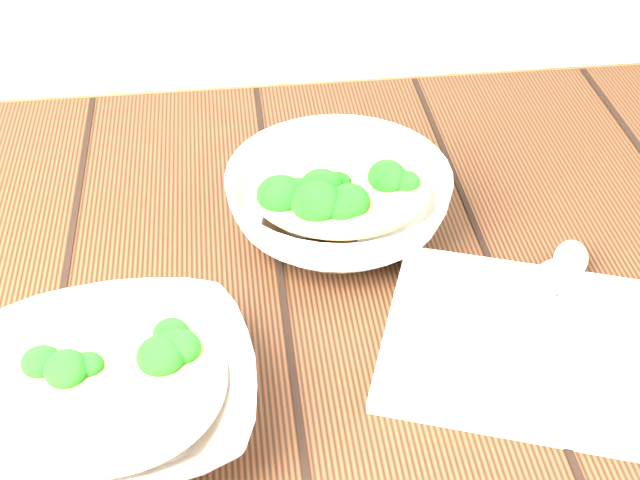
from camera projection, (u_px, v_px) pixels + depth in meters
table at (308, 394)px, 0.88m from camera, size 1.20×0.80×0.75m
soup_bowl_front at (116, 395)px, 0.68m from camera, size 0.23×0.23×0.06m
soup_bowl_back at (338, 200)px, 0.86m from camera, size 0.27×0.27×0.08m
trivet at (312, 225)px, 0.87m from camera, size 0.12×0.12×0.02m
napkin at (530, 345)px, 0.75m from camera, size 0.30×0.27×0.01m
spoon_left at (537, 303)px, 0.78m from camera, size 0.13×0.17×0.01m
spoon_right at (565, 286)px, 0.80m from camera, size 0.11×0.19×0.01m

